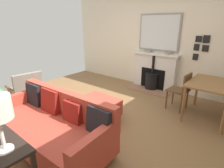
{
  "coord_description": "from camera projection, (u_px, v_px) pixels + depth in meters",
  "views": [
    {
      "loc": [
        2.2,
        2.34,
        1.8
      ],
      "look_at": [
        -0.43,
        0.24,
        0.62
      ],
      "focal_mm": 28.12,
      "sensor_mm": 36.0,
      "label": 1
    }
  ],
  "objects": [
    {
      "name": "ground_plane",
      "position": [
        90.0,
        116.0,
        3.6
      ],
      "size": [
        4.9,
        5.42,
        0.01
      ],
      "primitive_type": "cube",
      "color": "olive"
    },
    {
      "name": "wall_left",
      "position": [
        150.0,
        36.0,
        4.92
      ],
      "size": [
        0.12,
        5.42,
        2.89
      ],
      "primitive_type": "cube",
      "color": "silver",
      "rests_on": "ground"
    },
    {
      "name": "fireplace",
      "position": [
        154.0,
        74.0,
        4.94
      ],
      "size": [
        0.6,
        1.29,
        1.02
      ],
      "color": "#93664C",
      "rests_on": "ground"
    },
    {
      "name": "mirror_over_mantel",
      "position": [
        159.0,
        33.0,
        4.65
      ],
      "size": [
        0.04,
        1.13,
        0.95
      ],
      "color": "gray"
    },
    {
      "name": "mantel_bowl_near",
      "position": [
        148.0,
        51.0,
        4.89
      ],
      "size": [
        0.17,
        0.17,
        0.05
      ],
      "color": "#9E9384",
      "rests_on": "fireplace"
    },
    {
      "name": "mantel_bowl_far",
      "position": [
        168.0,
        53.0,
        4.54
      ],
      "size": [
        0.15,
        0.15,
        0.05
      ],
      "color": "#9E9384",
      "rests_on": "fireplace"
    },
    {
      "name": "sofa",
      "position": [
        52.0,
        125.0,
        2.64
      ],
      "size": [
        0.95,
        2.04,
        0.8
      ],
      "color": "#B2B2B7",
      "rests_on": "ground"
    },
    {
      "name": "ottoman",
      "position": [
        97.0,
        107.0,
        3.39
      ],
      "size": [
        0.67,
        0.78,
        0.41
      ],
      "color": "#B2B2B7",
      "rests_on": "ground"
    },
    {
      "name": "armchair_accent",
      "position": [
        26.0,
        87.0,
        3.93
      ],
      "size": [
        0.73,
        0.65,
        0.79
      ],
      "color": "brown",
      "rests_on": "ground"
    },
    {
      "name": "dining_table",
      "position": [
        211.0,
        88.0,
        3.33
      ],
      "size": [
        1.03,
        0.76,
        0.74
      ],
      "color": "olive",
      "rests_on": "ground"
    },
    {
      "name": "dining_chair_near_fireplace",
      "position": [
        182.0,
        89.0,
        3.68
      ],
      "size": [
        0.43,
        0.43,
        0.83
      ],
      "color": "brown",
      "rests_on": "ground"
    },
    {
      "name": "photo_gallery_row",
      "position": [
        201.0,
        46.0,
        4.12
      ],
      "size": [
        0.02,
        0.32,
        0.59
      ],
      "color": "black"
    }
  ]
}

